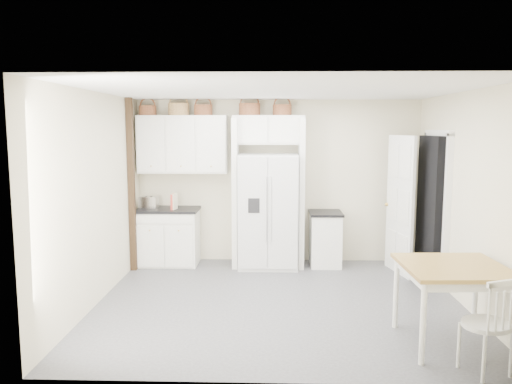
{
  "coord_description": "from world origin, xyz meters",
  "views": [
    {
      "loc": [
        -0.1,
        -6.01,
        2.17
      ],
      "look_at": [
        -0.3,
        0.4,
        1.33
      ],
      "focal_mm": 35.0,
      "sensor_mm": 36.0,
      "label": 1
    }
  ],
  "objects": [
    {
      "name": "doorway_void",
      "position": [
        2.16,
        1.0,
        1.02
      ],
      "size": [
        0.18,
        0.85,
        2.05
      ],
      "primitive_type": "cube",
      "color": "black",
      "rests_on": "floor"
    },
    {
      "name": "basket_bridge_b",
      "position": [
        0.06,
        1.83,
        2.43
      ],
      "size": [
        0.29,
        0.29,
        0.17
      ],
      "primitive_type": "cylinder",
      "color": "brown",
      "rests_on": "bridge_cabinet"
    },
    {
      "name": "wall_back",
      "position": [
        0.0,
        2.0,
        1.3
      ],
      "size": [
        4.5,
        0.0,
        4.5
      ],
      "primitive_type": "plane",
      "rotation": [
        1.57,
        0.0,
        0.0
      ],
      "color": "beige",
      "rests_on": "floor"
    },
    {
      "name": "fridge_panel_left",
      "position": [
        -0.66,
        1.7,
        1.15
      ],
      "size": [
        0.08,
        0.6,
        2.3
      ],
      "primitive_type": "cube",
      "color": "white",
      "rests_on": "floor"
    },
    {
      "name": "upper_cabinet",
      "position": [
        -1.5,
        1.83,
        1.9
      ],
      "size": [
        1.4,
        0.34,
        0.9
      ],
      "primitive_type": "cube",
      "color": "white",
      "rests_on": "wall_back"
    },
    {
      "name": "wall_right",
      "position": [
        2.25,
        0.0,
        1.3
      ],
      "size": [
        0.0,
        4.0,
        4.0
      ],
      "primitive_type": "plane",
      "rotation": [
        1.57,
        0.0,
        -1.57
      ],
      "color": "beige",
      "rests_on": "floor"
    },
    {
      "name": "counter_left",
      "position": [
        -1.73,
        1.7,
        0.88
      ],
      "size": [
        0.97,
        0.62,
        0.04
      ],
      "primitive_type": "cube",
      "color": "black",
      "rests_on": "base_cab_left"
    },
    {
      "name": "cookbook_cream",
      "position": [
        -1.61,
        1.62,
        1.02
      ],
      "size": [
        0.07,
        0.17,
        0.24
      ],
      "primitive_type": "cube",
      "rotation": [
        0.0,
        0.0,
        -0.22
      ],
      "color": "beige",
      "rests_on": "counter_left"
    },
    {
      "name": "basket_upper_a",
      "position": [
        -2.04,
        1.83,
        2.43
      ],
      "size": [
        0.27,
        0.27,
        0.15
      ],
      "primitive_type": "cylinder",
      "color": "brown",
      "rests_on": "upper_cabinet"
    },
    {
      "name": "windsor_chair",
      "position": [
        1.79,
        -1.75,
        0.44
      ],
      "size": [
        0.55,
        0.53,
        0.89
      ],
      "primitive_type": "cube",
      "rotation": [
        0.0,
        0.0,
        0.38
      ],
      "color": "white",
      "rests_on": "floor"
    },
    {
      "name": "toaster",
      "position": [
        -2.02,
        1.66,
        0.99
      ],
      "size": [
        0.3,
        0.2,
        0.19
      ],
      "primitive_type": "cube",
      "rotation": [
        0.0,
        0.0,
        -0.15
      ],
      "color": "silver",
      "rests_on": "counter_left"
    },
    {
      "name": "wall_left",
      "position": [
        -2.25,
        0.0,
        1.3
      ],
      "size": [
        0.0,
        4.0,
        4.0
      ],
      "primitive_type": "plane",
      "rotation": [
        1.57,
        0.0,
        1.57
      ],
      "color": "beige",
      "rests_on": "floor"
    },
    {
      "name": "basket_upper_c",
      "position": [
        -1.17,
        1.83,
        2.43
      ],
      "size": [
        0.29,
        0.29,
        0.17
      ],
      "primitive_type": "cylinder",
      "color": "brown",
      "rests_on": "upper_cabinet"
    },
    {
      "name": "cookbook_red",
      "position": [
        -1.64,
        1.62,
        1.02
      ],
      "size": [
        0.04,
        0.16,
        0.24
      ],
      "primitive_type": "cube",
      "rotation": [
        0.0,
        0.0,
        -0.05
      ],
      "color": "#BC3729",
      "rests_on": "counter_left"
    },
    {
      "name": "basket_bridge_a",
      "position": [
        -0.45,
        1.83,
        2.44
      ],
      "size": [
        0.33,
        0.33,
        0.19
      ],
      "primitive_type": "cylinder",
      "color": "brown",
      "rests_on": "bridge_cabinet"
    },
    {
      "name": "base_cab_right",
      "position": [
        0.75,
        1.7,
        0.41
      ],
      "size": [
        0.46,
        0.56,
        0.82
      ],
      "primitive_type": "cube",
      "color": "white",
      "rests_on": "floor"
    },
    {
      "name": "ceiling",
      "position": [
        0.0,
        0.0,
        2.6
      ],
      "size": [
        4.5,
        4.5,
        0.0
      ],
      "primitive_type": "plane",
      "color": "white",
      "rests_on": "wall_back"
    },
    {
      "name": "basket_upper_b",
      "position": [
        -1.56,
        1.83,
        2.45
      ],
      "size": [
        0.32,
        0.32,
        0.19
      ],
      "primitive_type": "cylinder",
      "color": "brown",
      "rests_on": "upper_cabinet"
    },
    {
      "name": "door_slab",
      "position": [
        1.8,
        1.33,
        1.02
      ],
      "size": [
        0.21,
        0.79,
        2.05
      ],
      "primitive_type": "cube",
      "rotation": [
        0.0,
        0.0,
        -1.36
      ],
      "color": "white",
      "rests_on": "floor"
    },
    {
      "name": "counter_right",
      "position": [
        0.75,
        1.7,
        0.84
      ],
      "size": [
        0.5,
        0.59,
        0.04
      ],
      "primitive_type": "cube",
      "color": "black",
      "rests_on": "base_cab_right"
    },
    {
      "name": "refrigerator",
      "position": [
        -0.15,
        1.64,
        0.88
      ],
      "size": [
        0.91,
        0.73,
        1.76
      ],
      "primitive_type": "cube",
      "color": "silver",
      "rests_on": "floor"
    },
    {
      "name": "trim_post",
      "position": [
        -2.2,
        1.35,
        1.3
      ],
      "size": [
        0.09,
        0.09,
        2.6
      ],
      "primitive_type": "cube",
      "color": "black",
      "rests_on": "floor"
    },
    {
      "name": "dining_table",
      "position": [
        1.7,
        -1.17,
        0.41
      ],
      "size": [
        1.02,
        1.02,
        0.82
      ],
      "primitive_type": "cube",
      "rotation": [
        0.0,
        0.0,
        0.04
      ],
      "color": "brown",
      "rests_on": "floor"
    },
    {
      "name": "fridge_panel_right",
      "position": [
        0.36,
        1.7,
        1.15
      ],
      "size": [
        0.08,
        0.6,
        2.3
      ],
      "primitive_type": "cube",
      "color": "white",
      "rests_on": "floor"
    },
    {
      "name": "floor",
      "position": [
        0.0,
        0.0,
        0.0
      ],
      "size": [
        4.5,
        4.5,
        0.0
      ],
      "primitive_type": "plane",
      "color": "#3D3E41",
      "rests_on": "ground"
    },
    {
      "name": "bridge_cabinet",
      "position": [
        -0.15,
        1.83,
        2.12
      ],
      "size": [
        1.12,
        0.34,
        0.45
      ],
      "primitive_type": "cube",
      "color": "white",
      "rests_on": "wall_back"
    },
    {
      "name": "base_cab_left",
      "position": [
        -1.73,
        1.7,
        0.43
      ],
      "size": [
        0.93,
        0.59,
        0.86
      ],
      "primitive_type": "cube",
      "color": "white",
      "rests_on": "floor"
    }
  ]
}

